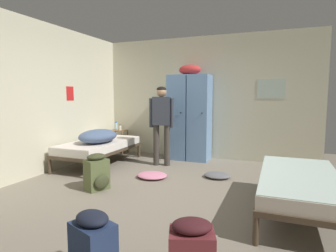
{
  "coord_description": "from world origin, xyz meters",
  "views": [
    {
      "loc": [
        1.54,
        -3.67,
        1.41
      ],
      "look_at": [
        0.0,
        0.25,
        0.95
      ],
      "focal_mm": 29.93,
      "sensor_mm": 36.0,
      "label": 1
    }
  ],
  "objects_px": {
    "person_traveler": "(162,118)",
    "locker_bank": "(189,116)",
    "clothes_pile_pink": "(152,175)",
    "bed_left_rear": "(99,146)",
    "shelf_unit": "(119,139)",
    "backpack_olive": "(97,173)",
    "bedding_heap": "(98,136)",
    "backpack_navy": "(92,249)",
    "clothes_pile_grey": "(217,175)",
    "bed_right": "(299,183)",
    "lotion_bottle": "(120,128)",
    "water_bottle": "(116,126)"
  },
  "relations": [
    {
      "from": "bed_right",
      "to": "water_bottle",
      "type": "xyz_separation_m",
      "value": [
        -3.96,
        2.32,
        0.28
      ]
    },
    {
      "from": "bedding_heap",
      "to": "backpack_navy",
      "type": "xyz_separation_m",
      "value": [
        2.0,
        -2.9,
        -0.36
      ]
    },
    {
      "from": "locker_bank",
      "to": "lotion_bottle",
      "type": "bearing_deg",
      "value": -178.45
    },
    {
      "from": "bed_left_rear",
      "to": "clothes_pile_grey",
      "type": "xyz_separation_m",
      "value": [
        2.43,
        -0.03,
        -0.34
      ]
    },
    {
      "from": "bed_left_rear",
      "to": "bedding_heap",
      "type": "xyz_separation_m",
      "value": [
        0.1,
        -0.17,
        0.24
      ]
    },
    {
      "from": "backpack_navy",
      "to": "bed_left_rear",
      "type": "bearing_deg",
      "value": 124.28
    },
    {
      "from": "shelf_unit",
      "to": "backpack_olive",
      "type": "bearing_deg",
      "value": -65.45
    },
    {
      "from": "bedding_heap",
      "to": "backpack_olive",
      "type": "relative_size",
      "value": 1.61
    },
    {
      "from": "shelf_unit",
      "to": "bed_right",
      "type": "xyz_separation_m",
      "value": [
        3.88,
        -2.3,
        0.04
      ]
    },
    {
      "from": "backpack_navy",
      "to": "clothes_pile_grey",
      "type": "distance_m",
      "value": 3.07
    },
    {
      "from": "lotion_bottle",
      "to": "backpack_olive",
      "type": "bearing_deg",
      "value": -66.47
    },
    {
      "from": "backpack_navy",
      "to": "clothes_pile_pink",
      "type": "relative_size",
      "value": 1.06
    },
    {
      "from": "water_bottle",
      "to": "clothes_pile_grey",
      "type": "xyz_separation_m",
      "value": [
        2.76,
        -1.2,
        -0.62
      ]
    },
    {
      "from": "bed_right",
      "to": "backpack_olive",
      "type": "relative_size",
      "value": 3.45
    },
    {
      "from": "bedding_heap",
      "to": "clothes_pile_grey",
      "type": "xyz_separation_m",
      "value": [
        2.33,
        0.14,
        -0.58
      ]
    },
    {
      "from": "person_traveler",
      "to": "locker_bank",
      "type": "bearing_deg",
      "value": 64.19
    },
    {
      "from": "person_traveler",
      "to": "backpack_olive",
      "type": "height_order",
      "value": "person_traveler"
    },
    {
      "from": "backpack_olive",
      "to": "clothes_pile_pink",
      "type": "relative_size",
      "value": 1.06
    },
    {
      "from": "backpack_olive",
      "to": "clothes_pile_grey",
      "type": "xyz_separation_m",
      "value": [
        1.56,
        1.27,
        -0.22
      ]
    },
    {
      "from": "bedding_heap",
      "to": "backpack_navy",
      "type": "height_order",
      "value": "bedding_heap"
    },
    {
      "from": "bed_right",
      "to": "backpack_olive",
      "type": "height_order",
      "value": "backpack_olive"
    },
    {
      "from": "locker_bank",
      "to": "clothes_pile_pink",
      "type": "bearing_deg",
      "value": -96.05
    },
    {
      "from": "lotion_bottle",
      "to": "clothes_pile_grey",
      "type": "height_order",
      "value": "lotion_bottle"
    },
    {
      "from": "locker_bank",
      "to": "bedding_heap",
      "type": "distance_m",
      "value": 2.0
    },
    {
      "from": "lotion_bottle",
      "to": "backpack_navy",
      "type": "relative_size",
      "value": 0.27
    },
    {
      "from": "water_bottle",
      "to": "lotion_bottle",
      "type": "bearing_deg",
      "value": -21.8
    },
    {
      "from": "water_bottle",
      "to": "locker_bank",
      "type": "bearing_deg",
      "value": -0.4
    },
    {
      "from": "bed_right",
      "to": "clothes_pile_grey",
      "type": "xyz_separation_m",
      "value": [
        -1.2,
        1.12,
        -0.34
      ]
    },
    {
      "from": "bedding_heap",
      "to": "backpack_navy",
      "type": "relative_size",
      "value": 1.61
    },
    {
      "from": "clothes_pile_pink",
      "to": "bed_left_rear",
      "type": "bearing_deg",
      "value": 162.11
    },
    {
      "from": "bed_left_rear",
      "to": "clothes_pile_grey",
      "type": "distance_m",
      "value": 2.45
    },
    {
      "from": "person_traveler",
      "to": "lotion_bottle",
      "type": "relative_size",
      "value": 10.73
    },
    {
      "from": "backpack_navy",
      "to": "shelf_unit",
      "type": "bearing_deg",
      "value": 119.04
    },
    {
      "from": "locker_bank",
      "to": "lotion_bottle",
      "type": "xyz_separation_m",
      "value": [
        -1.73,
        -0.05,
        -0.33
      ]
    },
    {
      "from": "backpack_navy",
      "to": "clothes_pile_grey",
      "type": "xyz_separation_m",
      "value": [
        0.34,
        3.04,
        -0.22
      ]
    },
    {
      "from": "person_traveler",
      "to": "shelf_unit",
      "type": "bearing_deg",
      "value": 153.27
    },
    {
      "from": "shelf_unit",
      "to": "clothes_pile_grey",
      "type": "distance_m",
      "value": 2.94
    },
    {
      "from": "bed_left_rear",
      "to": "clothes_pile_grey",
      "type": "height_order",
      "value": "bed_left_rear"
    },
    {
      "from": "water_bottle",
      "to": "clothes_pile_pink",
      "type": "relative_size",
      "value": 0.4
    },
    {
      "from": "shelf_unit",
      "to": "clothes_pile_pink",
      "type": "xyz_separation_m",
      "value": [
        1.63,
        -1.6,
        -0.3
      ]
    },
    {
      "from": "shelf_unit",
      "to": "lotion_bottle",
      "type": "distance_m",
      "value": 0.3
    },
    {
      "from": "bed_left_rear",
      "to": "clothes_pile_pink",
      "type": "height_order",
      "value": "bed_left_rear"
    },
    {
      "from": "bed_left_rear",
      "to": "backpack_navy",
      "type": "bearing_deg",
      "value": -55.72
    },
    {
      "from": "bed_right",
      "to": "backpack_olive",
      "type": "distance_m",
      "value": 2.76
    },
    {
      "from": "backpack_olive",
      "to": "clothes_pile_grey",
      "type": "bearing_deg",
      "value": 39.14
    },
    {
      "from": "clothes_pile_pink",
      "to": "clothes_pile_grey",
      "type": "bearing_deg",
      "value": 21.65
    },
    {
      "from": "water_bottle",
      "to": "shelf_unit",
      "type": "bearing_deg",
      "value": -14.04
    },
    {
      "from": "shelf_unit",
      "to": "water_bottle",
      "type": "distance_m",
      "value": 0.33
    },
    {
      "from": "person_traveler",
      "to": "backpack_navy",
      "type": "height_order",
      "value": "person_traveler"
    },
    {
      "from": "clothes_pile_pink",
      "to": "water_bottle",
      "type": "bearing_deg",
      "value": 136.67
    }
  ]
}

